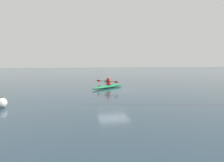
{
  "coord_description": "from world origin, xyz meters",
  "views": [
    {
      "loc": [
        3.88,
        16.88,
        2.25
      ],
      "look_at": [
        0.94,
        3.64,
        1.05
      ],
      "focal_mm": 33.23,
      "sensor_mm": 36.0,
      "label": 1
    }
  ],
  "objects": [
    {
      "name": "kayaker",
      "position": [
        0.25,
        -0.99,
        0.61
      ],
      "size": [
        1.58,
        1.84,
        0.71
      ],
      "color": "red",
      "rests_on": "kayak"
    },
    {
      "name": "ground_plane",
      "position": [
        0.0,
        0.0,
        0.0
      ],
      "size": [
        160.0,
        160.0,
        0.0
      ],
      "primitive_type": "plane",
      "color": "#283D4C"
    },
    {
      "name": "mooring_buoy_white_far",
      "position": [
        7.05,
        5.73,
        0.25
      ],
      "size": [
        0.5,
        0.5,
        0.55
      ],
      "color": "silver",
      "rests_on": "ground"
    },
    {
      "name": "kayak",
      "position": [
        0.25,
        -1.0,
        0.16
      ],
      "size": [
        3.58,
        3.17,
        0.31
      ],
      "color": "#19723F",
      "rests_on": "ground"
    }
  ]
}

